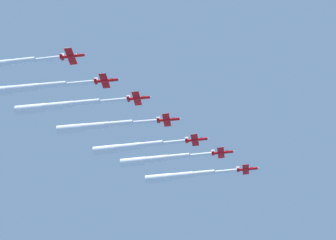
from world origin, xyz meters
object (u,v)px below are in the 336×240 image
jet_starboard_inner (129,147)px  jet_port_outer (23,89)px  jet_port_inner (156,159)px  jet_port_mid (96,126)px  jet_starboard_mid (58,106)px  jet_lead (181,176)px

jet_starboard_inner → jet_port_outer: bearing=-34.3°
jet_port_inner → jet_port_outer: 62.44m
jet_port_inner → jet_port_mid: (26.21, -16.27, -1.84)m
jet_port_mid → jet_starboard_inner: bearing=146.7°
jet_port_mid → jet_port_outer: jet_port_mid is taller
jet_port_inner → jet_port_outer: (52.11, -34.29, -2.73)m
jet_starboard_mid → jet_lead: bearing=147.0°
jet_port_mid → jet_lead: bearing=148.9°
jet_port_inner → jet_starboard_mid: size_ratio=0.91×
jet_port_outer → jet_starboard_inner: bearing=145.7°
jet_starboard_mid → jet_port_inner: bearing=146.0°
jet_starboard_inner → jet_port_outer: (39.60, -27.01, -0.02)m
jet_port_inner → jet_lead: bearing=150.5°
jet_port_inner → jet_starboard_mid: bearing=-34.0°
jet_port_inner → jet_starboard_inner: 14.73m
jet_port_inner → jet_port_mid: jet_port_inner is taller
jet_port_mid → jet_port_outer: (25.90, -18.02, -0.89)m
jet_starboard_inner → jet_starboard_mid: jet_starboard_mid is taller
jet_port_outer → jet_starboard_mid: bearing=148.8°
jet_port_inner → jet_port_mid: size_ratio=0.98×
jet_port_inner → jet_starboard_mid: jet_port_inner is taller
jet_starboard_inner → jet_port_mid: 16.41m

